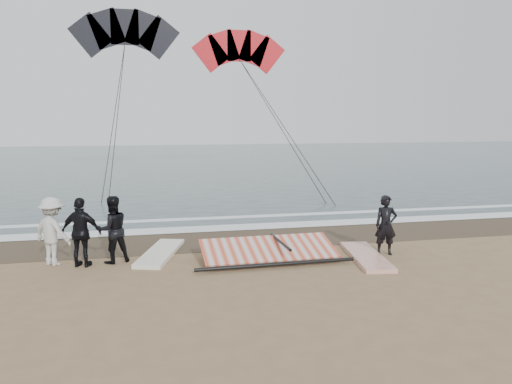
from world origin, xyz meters
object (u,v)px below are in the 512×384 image
(board_cream, at_px, (160,253))
(sail_rig, at_px, (265,251))
(board_white, at_px, (366,256))
(man_main, at_px, (386,225))

(board_cream, xyz_separation_m, sail_rig, (2.59, -0.92, 0.14))
(board_cream, distance_m, sail_rig, 2.75)
(board_cream, bearing_deg, board_white, 0.78)
(man_main, height_order, sail_rig, man_main)
(man_main, distance_m, board_white, 1.00)
(man_main, relative_size, board_white, 0.59)
(board_white, relative_size, sail_rig, 0.67)
(man_main, bearing_deg, board_white, -148.15)
(man_main, distance_m, sail_rig, 3.23)
(sail_rig, bearing_deg, board_cream, 160.35)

